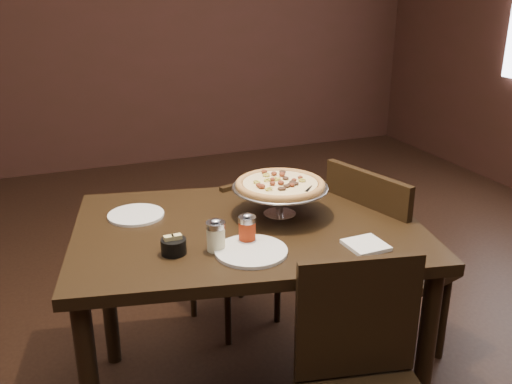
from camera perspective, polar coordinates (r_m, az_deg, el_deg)
name	(u,v)px	position (r m, az deg, el deg)	size (l,w,h in m)	color
room	(262,62)	(1.91, 0.57, 12.92)	(6.04, 7.04, 2.84)	black
dining_table	(249,250)	(2.17, -0.74, -5.85)	(1.42, 1.09, 0.80)	black
pizza_stand	(280,185)	(2.17, 2.43, 0.72)	(0.37, 0.37, 0.15)	silver
parmesan_shaker	(216,235)	(1.91, -4.04, -4.34)	(0.07, 0.07, 0.12)	#F4F0BE
pepper_flake_shaker	(247,229)	(1.96, -0.89, -3.70)	(0.06, 0.06, 0.11)	maroon
packet_caddy	(174,246)	(1.92, -8.25, -5.34)	(0.09, 0.09, 0.07)	black
napkin_stack	(366,245)	(1.99, 10.93, -5.24)	(0.13, 0.13, 0.01)	white
plate_left	(136,215)	(2.24, -11.92, -2.26)	(0.21, 0.21, 0.01)	white
plate_near	(251,251)	(1.91, -0.49, -5.94)	(0.24, 0.24, 0.01)	white
serving_spatula	(312,189)	(2.14, 5.57, 0.32)	(0.18, 0.18, 0.03)	silver
chair_far	(242,245)	(2.77, -1.40, -5.32)	(0.47, 0.47, 0.82)	black
chair_side	(381,260)	(2.55, 12.41, -6.62)	(0.54, 0.54, 0.94)	black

